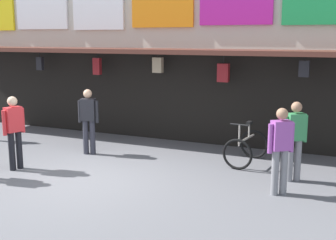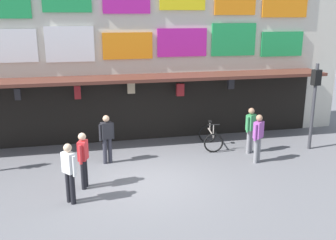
% 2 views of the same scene
% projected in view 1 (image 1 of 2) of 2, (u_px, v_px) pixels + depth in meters
% --- Properties ---
extents(ground_plane, '(80.00, 80.00, 0.00)m').
position_uv_depth(ground_plane, '(86.00, 178.00, 9.30)').
color(ground_plane, slate).
extents(shopfront, '(18.00, 2.60, 8.00)m').
position_uv_depth(shopfront, '(171.00, 3.00, 12.66)').
color(shopfront, beige).
rests_on(shopfront, ground).
extents(bicycle_parked, '(0.85, 1.24, 1.05)m').
position_uv_depth(bicycle_parked, '(246.00, 148.00, 10.29)').
color(bicycle_parked, black).
rests_on(bicycle_parked, ground).
extents(pedestrian_in_red, '(0.44, 0.39, 1.68)m').
position_uv_depth(pedestrian_in_red, '(281.00, 146.00, 8.17)').
color(pedestrian_in_red, gray).
rests_on(pedestrian_in_red, ground).
extents(pedestrian_in_black, '(0.45, 0.39, 1.68)m').
position_uv_depth(pedestrian_in_black, '(295.00, 137.00, 8.95)').
color(pedestrian_in_black, gray).
rests_on(pedestrian_in_black, ground).
extents(pedestrian_in_green, '(0.32, 0.51, 1.68)m').
position_uv_depth(pedestrian_in_green, '(14.00, 129.00, 9.75)').
color(pedestrian_in_green, black).
rests_on(pedestrian_in_green, ground).
extents(pedestrian_in_blue, '(0.51, 0.43, 1.68)m').
position_uv_depth(pedestrian_in_blue, '(89.00, 116.00, 11.07)').
color(pedestrian_in_blue, '#2D2D38').
rests_on(pedestrian_in_blue, ground).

